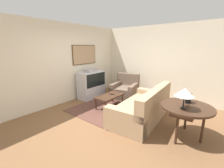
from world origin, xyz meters
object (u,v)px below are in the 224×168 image
at_px(coffee_table, 110,97).
at_px(table_lamp, 185,92).
at_px(mantel_clock, 189,98).
at_px(armchair, 125,90).
at_px(couch, 143,108).
at_px(tv, 92,84).
at_px(console_table, 187,109).

distance_m(coffee_table, table_lamp, 2.44).
distance_m(coffee_table, mantel_clock, 2.33).
bearing_deg(table_lamp, armchair, 56.32).
bearing_deg(mantel_clock, couch, 89.68).
height_order(tv, table_lamp, table_lamp).
relative_size(table_lamp, mantel_clock, 2.01).
xyz_separation_m(tv, coffee_table, (-0.34, -1.18, -0.16)).
height_order(tv, console_table, tv).
bearing_deg(couch, coffee_table, -97.03).
distance_m(armchair, mantel_clock, 2.80).
xyz_separation_m(couch, armchair, (1.21, 1.39, -0.02)).
height_order(couch, console_table, couch).
bearing_deg(armchair, table_lamp, -46.74).
bearing_deg(couch, table_lamp, 63.22).
bearing_deg(coffee_table, console_table, -96.53).
bearing_deg(tv, coffee_table, -105.95).
relative_size(tv, console_table, 1.04).
bearing_deg(tv, armchair, -50.65).
height_order(couch, table_lamp, table_lamp).
relative_size(armchair, console_table, 1.07).
distance_m(armchair, console_table, 2.89).
bearing_deg(console_table, couch, 78.83).
bearing_deg(table_lamp, tv, 76.72).
relative_size(tv, mantel_clock, 5.15).
bearing_deg(couch, armchair, -135.68).
xyz_separation_m(tv, couch, (-0.38, -2.39, -0.21)).
bearing_deg(coffee_table, tv, 74.05).
height_order(armchair, mantel_clock, mantel_clock).
relative_size(armchair, mantel_clock, 5.26).
relative_size(armchair, table_lamp, 2.61).
distance_m(armchair, table_lamp, 3.05).
xyz_separation_m(couch, mantel_clock, (-0.01, -1.07, 0.53)).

